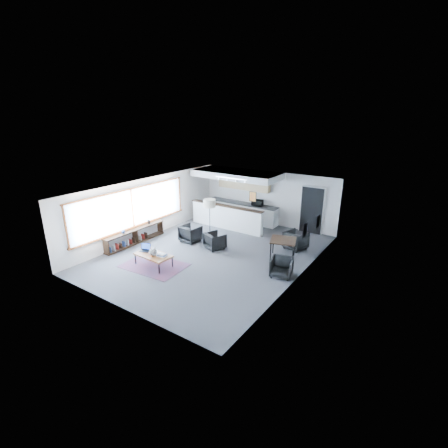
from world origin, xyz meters
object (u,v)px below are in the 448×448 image
Objects in this scene: armchair_right at (215,240)px; dining_chair_far at (296,241)px; book_stack at (162,255)px; microwave at (257,202)px; dining_chair_near at (281,268)px; floor_lamp at (210,205)px; armchair_left at (190,233)px; dining_table at (283,241)px; ceramic_pot at (153,252)px; laptop at (145,248)px; coffee_table at (153,255)px.

dining_chair_far is (2.72, 1.80, -0.02)m from armchair_right.
book_stack is 2.51m from armchair_right.
microwave is (0.42, 6.16, 0.62)m from book_stack.
dining_chair_far is at bearing 87.93° from dining_chair_near.
floor_lamp is at bearing 146.97° from dining_chair_near.
microwave is (1.20, 3.68, 0.72)m from armchair_left.
dining_table is at bearing -167.75° from armchair_left.
ceramic_pot is 0.24× the size of dining_table.
dining_chair_near is (4.06, 1.89, -0.28)m from ceramic_pot.
laptop is at bearing 164.92° from ceramic_pot.
dining_table is 1.22m from dining_chair_far.
microwave is at bearing 56.20° from laptop.
book_stack is 0.50× the size of armchair_right.
armchair_right is 2.77m from dining_table.
dining_chair_near is (3.23, -0.67, -0.06)m from armchair_right.
floor_lamp is at bearing 89.35° from ceramic_pot.
coffee_table is 0.19m from ceramic_pot.
dining_chair_far reaches higher than dining_chair_near.
armchair_left reaches higher than dining_chair_near.
book_stack is (0.37, 0.07, 0.08)m from coffee_table.
coffee_table is 0.38m from book_stack.
floor_lamp is (0.51, 0.70, 1.16)m from armchair_left.
dining_table is at bearing 43.89° from book_stack.
dining_chair_far is 1.32× the size of microwave.
dining_chair_near is (4.62, 1.74, -0.21)m from laptop.
dining_table is 1.67× the size of dining_chair_far.
dining_chair_near is at bearing 117.66° from dining_chair_far.
coffee_table is 4.77m from dining_table.
dining_chair_far is (4.12, 4.22, -0.17)m from laptop.
floor_lamp is at bearing 178.29° from dining_table.
ceramic_pot is 2.71m from armchair_right.
microwave is at bearing 83.45° from ceramic_pot.
dining_table reaches higher than dining_chair_far.
ceramic_pot is at bearing -90.65° from floor_lamp.
dining_table is (2.67, 0.64, 0.33)m from armchair_right.
coffee_table is at bearing -33.04° from laptop.
book_stack is 4.45m from dining_table.
ceramic_pot is at bearing -157.92° from book_stack.
laptop reaches higher than dining_chair_near.
armchair_left is 1.31m from armchair_right.
book_stack is 0.70× the size of microwave.
floor_lamp is 3.86m from dining_chair_far.
ceramic_pot is 0.53× the size of microwave.
ceramic_pot is at bearing -106.12° from microwave.
book_stack is (0.30, 0.12, -0.09)m from ceramic_pot.
floor_lamp is (-0.26, 3.19, 1.06)m from book_stack.
armchair_right reaches higher than dining_chair_near.
dining_chair_near is 0.89× the size of dining_chair_far.
coffee_table is at bearing 139.64° from ceramic_pot.
armchair_right is 1.20× the size of dining_chair_near.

